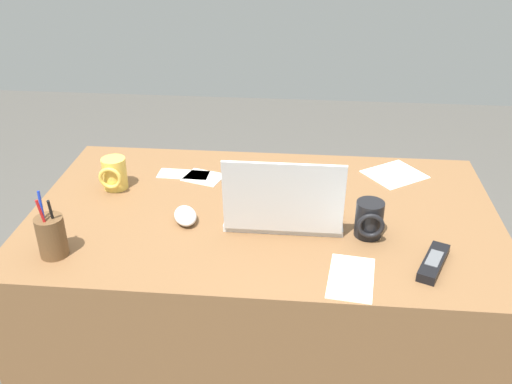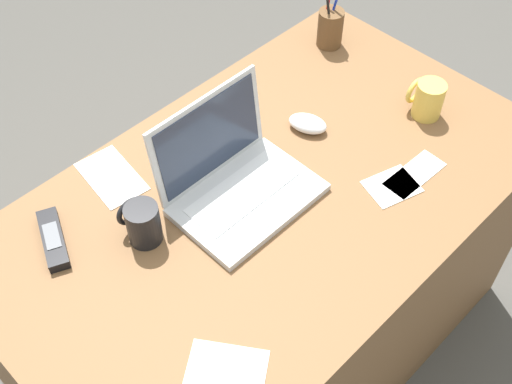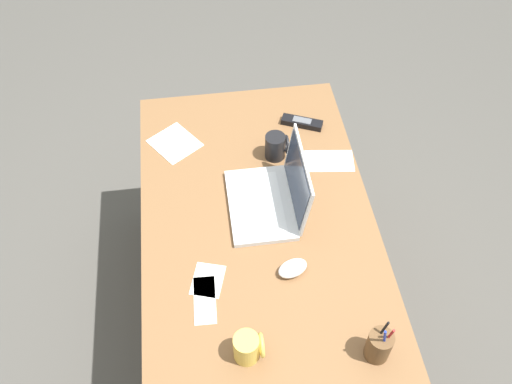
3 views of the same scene
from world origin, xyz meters
name	(u,v)px [view 3 (image 3 of 3)]	position (x,y,z in m)	size (l,w,h in m)	color
ground_plane	(258,317)	(0.00, 0.00, 0.00)	(6.00, 6.00, 0.00)	#4C4944
desk	(258,275)	(0.00, 0.00, 0.36)	(1.33, 0.79, 0.72)	brown
laptop	(272,196)	(-0.06, 0.06, 0.77)	(0.32, 0.25, 0.23)	silver
computer_mouse	(293,268)	(0.21, 0.08, 0.74)	(0.06, 0.10, 0.04)	white
coffee_mug_white	(248,347)	(0.47, -0.09, 0.77)	(0.07, 0.09, 0.10)	#E0BC4C
coffee_mug_tall	(276,146)	(-0.29, 0.11, 0.77)	(0.07, 0.09, 0.10)	black
cordless_phone	(302,122)	(-0.43, 0.23, 0.74)	(0.10, 0.16, 0.03)	black
pen_holder	(379,345)	(0.51, 0.27, 0.78)	(0.07, 0.07, 0.18)	brown
paper_note_near_laptop	(205,300)	(0.28, -0.20, 0.72)	(0.16, 0.07, 0.00)	white
paper_note_left	(329,161)	(-0.23, 0.30, 0.72)	(0.11, 0.18, 0.00)	white
paper_note_right	(175,143)	(-0.40, -0.26, 0.72)	(0.17, 0.15, 0.00)	white
paper_note_front	(208,280)	(0.21, -0.19, 0.72)	(0.12, 0.09, 0.00)	white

